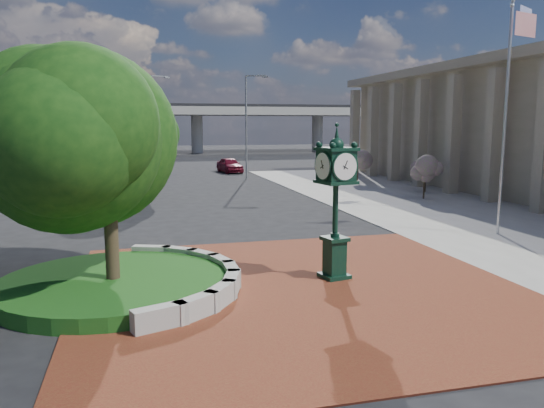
{
  "coord_description": "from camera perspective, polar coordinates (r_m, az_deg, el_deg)",
  "views": [
    {
      "loc": [
        -4.26,
        -14.41,
        4.49
      ],
      "look_at": [
        -0.21,
        1.5,
        2.02
      ],
      "focal_mm": 35.0,
      "sensor_mm": 36.0,
      "label": 1
    }
  ],
  "objects": [
    {
      "name": "ground",
      "position": [
        15.68,
        2.12,
        -8.07
      ],
      "size": [
        200.0,
        200.0,
        0.0
      ],
      "primitive_type": "plane",
      "color": "black",
      "rests_on": "ground"
    },
    {
      "name": "plaza",
      "position": [
        14.76,
        3.23,
        -9.07
      ],
      "size": [
        12.0,
        12.0,
        0.04
      ],
      "primitive_type": "cube",
      "color": "maroon",
      "rests_on": "ground"
    },
    {
      "name": "sidewalk",
      "position": [
        32.03,
        25.16,
        -0.27
      ],
      "size": [
        20.0,
        50.0,
        0.04
      ],
      "primitive_type": "cube",
      "color": "#9E9B93",
      "rests_on": "ground"
    },
    {
      "name": "planter_wall",
      "position": [
        15.09,
        -7.87,
        -7.75
      ],
      "size": [
        2.96,
        6.77,
        0.54
      ],
      "color": "#9E9B93",
      "rests_on": "ground"
    },
    {
      "name": "grass_bed",
      "position": [
        15.05,
        -16.67,
        -8.36
      ],
      "size": [
        6.1,
        6.1,
        0.4
      ],
      "primitive_type": "cylinder",
      "color": "#1A4C15",
      "rests_on": "ground"
    },
    {
      "name": "overpass",
      "position": [
        84.53,
        -11.69,
        9.79
      ],
      "size": [
        90.0,
        12.0,
        7.5
      ],
      "color": "#9E9B93",
      "rests_on": "ground"
    },
    {
      "name": "tree_planter",
      "position": [
        14.45,
        -17.26,
        5.15
      ],
      "size": [
        5.2,
        5.2,
        6.33
      ],
      "color": "#38281C",
      "rests_on": "ground"
    },
    {
      "name": "tree_street",
      "position": [
        32.43,
        -13.88,
        6.11
      ],
      "size": [
        4.4,
        4.4,
        5.45
      ],
      "color": "#38281C",
      "rests_on": "ground"
    },
    {
      "name": "post_clock",
      "position": [
        15.31,
        6.86,
        0.84
      ],
      "size": [
        1.08,
        1.08,
        4.45
      ],
      "color": "black",
      "rests_on": "ground"
    },
    {
      "name": "parked_car",
      "position": [
        50.04,
        -4.58,
        4.2
      ],
      "size": [
        2.22,
        4.33,
        1.41
      ],
      "primitive_type": "imported",
      "rotation": [
        0.0,
        0.0,
        0.14
      ],
      "color": "maroon",
      "rests_on": "ground"
    },
    {
      "name": "flagpole_a",
      "position": [
        23.27,
        23.76,
        8.28
      ],
      "size": [
        1.39,
        0.41,
        9.1
      ],
      "color": "silver",
      "rests_on": "ground"
    },
    {
      "name": "flagpole_b",
      "position": [
        29.36,
        23.89,
        9.62
      ],
      "size": [
        1.54,
        0.81,
        10.53
      ],
      "color": "silver",
      "rests_on": "ground"
    },
    {
      "name": "street_lamp_near",
      "position": [
        44.23,
        -2.53,
        9.17
      ],
      "size": [
        1.83,
        0.8,
        8.46
      ],
      "color": "slate",
      "rests_on": "ground"
    },
    {
      "name": "street_lamp_far",
      "position": [
        58.56,
        -12.53,
        9.49
      ],
      "size": [
        2.02,
        1.07,
        9.62
      ],
      "color": "slate",
      "rests_on": "ground"
    },
    {
      "name": "shrub_near",
      "position": [
        33.18,
        16.1,
        3.23
      ],
      "size": [
        1.2,
        1.2,
        2.2
      ],
      "color": "#38281C",
      "rests_on": "ground"
    },
    {
      "name": "shrub_mid",
      "position": [
        36.56,
        16.22,
        3.69
      ],
      "size": [
        1.2,
        1.2,
        2.2
      ],
      "color": "#38281C",
      "rests_on": "ground"
    },
    {
      "name": "shrub_far",
      "position": [
        41.03,
        9.21,
        4.41
      ],
      "size": [
        1.2,
        1.2,
        2.2
      ],
      "color": "#38281C",
      "rests_on": "ground"
    }
  ]
}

